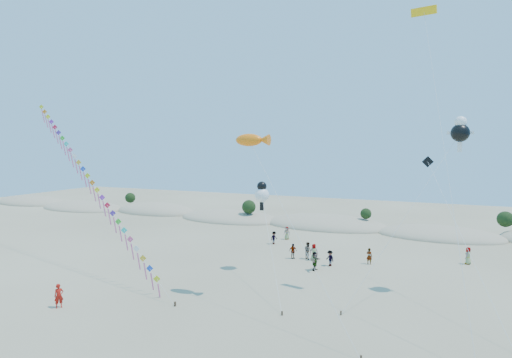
{
  "coord_description": "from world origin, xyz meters",
  "views": [
    {
      "loc": [
        15.99,
        -18.03,
        12.18
      ],
      "look_at": [
        2.05,
        14.0,
        9.47
      ],
      "focal_mm": 30.0,
      "sensor_mm": 36.0,
      "label": 1
    }
  ],
  "objects_px": {
    "fish_kite": "(253,140)",
    "flyer_foreground": "(59,296)",
    "kite_train": "(88,178)",
    "parafoil_kite": "(425,19)"
  },
  "relations": [
    {
      "from": "flyer_foreground",
      "to": "kite_train",
      "type": "bearing_deg",
      "value": 65.86
    },
    {
      "from": "parafoil_kite",
      "to": "flyer_foreground",
      "type": "height_order",
      "value": "parafoil_kite"
    },
    {
      "from": "kite_train",
      "to": "flyer_foreground",
      "type": "height_order",
      "value": "kite_train"
    },
    {
      "from": "fish_kite",
      "to": "flyer_foreground",
      "type": "height_order",
      "value": "fish_kite"
    },
    {
      "from": "fish_kite",
      "to": "flyer_foreground",
      "type": "bearing_deg",
      "value": -146.22
    },
    {
      "from": "fish_kite",
      "to": "parafoil_kite",
      "type": "distance_m",
      "value": 16.51
    },
    {
      "from": "parafoil_kite",
      "to": "fish_kite",
      "type": "bearing_deg",
      "value": -155.12
    },
    {
      "from": "kite_train",
      "to": "flyer_foreground",
      "type": "bearing_deg",
      "value": -56.72
    },
    {
      "from": "kite_train",
      "to": "parafoil_kite",
      "type": "height_order",
      "value": "parafoil_kite"
    },
    {
      "from": "parafoil_kite",
      "to": "flyer_foreground",
      "type": "bearing_deg",
      "value": -150.46
    }
  ]
}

